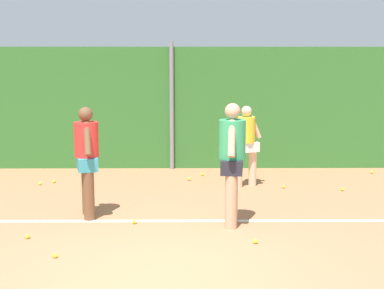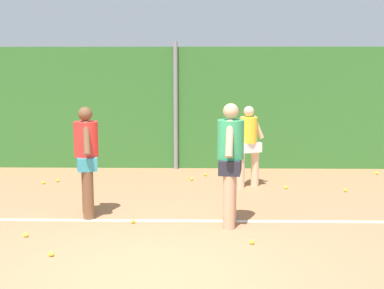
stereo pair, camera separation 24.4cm
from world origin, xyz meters
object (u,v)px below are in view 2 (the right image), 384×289
player_backcourt_far (248,142)px  tennis_ball_4 (286,187)px  player_foreground_near (230,158)px  tennis_ball_8 (51,254)px  tennis_ball_1 (133,221)px  tennis_ball_6 (205,174)px  player_midcourt (87,155)px  tennis_ball_13 (58,180)px  tennis_ball_11 (252,242)px  tennis_ball_3 (377,173)px  tennis_ball_0 (26,235)px  tennis_ball_10 (192,179)px  tennis_ball_12 (345,190)px  tennis_ball_5 (43,183)px

player_backcourt_far → tennis_ball_4: bearing=-34.8°
player_foreground_near → tennis_ball_8: (-2.37, -1.38, -1.01)m
tennis_ball_4 → tennis_ball_1: bearing=-140.2°
player_backcourt_far → tennis_ball_6: 1.55m
tennis_ball_8 → tennis_ball_6: bearing=67.3°
player_midcourt → tennis_ball_13: (-1.14, 2.37, -0.96)m
tennis_ball_6 → tennis_ball_13: 3.12m
player_midcourt → tennis_ball_11: 3.00m
tennis_ball_1 → tennis_ball_11: same height
player_backcourt_far → tennis_ball_4: (0.74, -0.16, -0.87)m
tennis_ball_3 → tennis_ball_8: bearing=-138.9°
tennis_ball_0 → player_foreground_near: bearing=12.1°
tennis_ball_11 → tennis_ball_4: bearing=73.2°
player_foreground_near → tennis_ball_10: 3.23m
tennis_ball_6 → tennis_ball_3: bearing=3.4°
tennis_ball_3 → tennis_ball_11: 5.51m
tennis_ball_0 → tennis_ball_6: same height
player_backcourt_far → tennis_ball_1: 3.24m
tennis_ball_1 → tennis_ball_12: same height
player_backcourt_far → player_foreground_near: bearing=-123.2°
player_backcourt_far → tennis_ball_12: player_backcourt_far is taller
tennis_ball_3 → tennis_ball_12: 1.92m
tennis_ball_8 → tennis_ball_12: same height
player_foreground_near → tennis_ball_10: bearing=18.9°
tennis_ball_1 → tennis_ball_11: size_ratio=1.00×
player_midcourt → tennis_ball_6: player_midcourt is taller
player_midcourt → tennis_ball_11: player_midcourt is taller
tennis_ball_6 → tennis_ball_11: size_ratio=1.00×
tennis_ball_11 → player_midcourt: bearing=152.9°
tennis_ball_0 → tennis_ball_5: (-0.70, 3.24, 0.00)m
player_foreground_near → tennis_ball_1: 1.80m
player_midcourt → tennis_ball_3: size_ratio=26.87×
player_foreground_near → tennis_ball_1: size_ratio=28.29×
tennis_ball_5 → tennis_ball_10: same height
tennis_ball_3 → tennis_ball_11: same height
tennis_ball_0 → tennis_ball_8: 0.94m
tennis_ball_0 → tennis_ball_13: same height
tennis_ball_8 → tennis_ball_11: same height
player_foreground_near → tennis_ball_1: bearing=95.0°
tennis_ball_0 → tennis_ball_4: (4.15, 2.93, 0.00)m
player_foreground_near → player_backcourt_far: player_foreground_near is taller
player_backcourt_far → tennis_ball_10: player_backcourt_far is taller
tennis_ball_5 → tennis_ball_13: bearing=38.3°
tennis_ball_0 → tennis_ball_5: size_ratio=1.00×
player_midcourt → tennis_ball_4: 4.07m
player_backcourt_far → tennis_ball_6: size_ratio=24.34×
tennis_ball_11 → tennis_ball_3: bearing=55.2°
tennis_ball_5 → player_backcourt_far: bearing=-2.0°
player_midcourt → tennis_ball_12: (4.58, 1.66, -0.96)m
player_midcourt → tennis_ball_8: 2.05m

